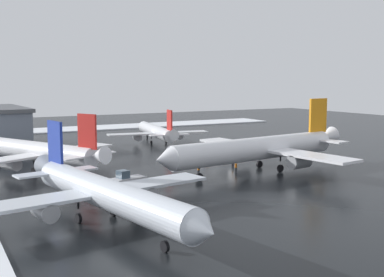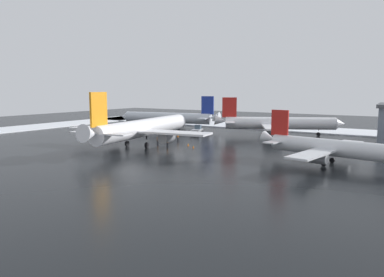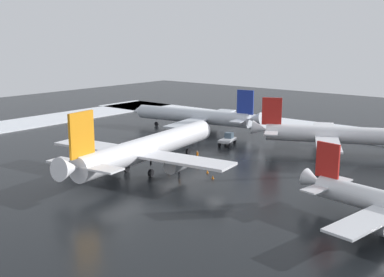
# 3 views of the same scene
# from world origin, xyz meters

# --- Properties ---
(ground_plane) EXTENTS (240.00, 240.00, 0.00)m
(ground_plane) POSITION_xyz_m (0.00, 0.00, 0.00)
(ground_plane) COLOR black
(snow_bank_far) EXTENTS (152.00, 16.00, 0.29)m
(snow_bank_far) POSITION_xyz_m (0.00, -50.00, 0.14)
(snow_bank_far) COLOR white
(snow_bank_far) RESTS_ON ground_plane
(airplane_parked_starboard) EXTENTS (32.57, 39.08, 11.61)m
(airplane_parked_starboard) POSITION_xyz_m (13.62, 0.01, 3.84)
(airplane_parked_starboard) COLOR white
(airplane_parked_starboard) RESTS_ON ground_plane
(airplane_foreground_jet) EXTENTS (31.08, 26.46, 9.91)m
(airplane_foreground_jet) POSITION_xyz_m (-4.78, -31.93, 3.28)
(airplane_foreground_jet) COLOR white
(airplane_foreground_jet) RESTS_ON ground_plane
(airplane_distant_tail) EXTENTS (33.46, 27.95, 9.97)m
(airplane_distant_tail) POSITION_xyz_m (29.11, -31.49, 3.30)
(airplane_distant_tail) COLOR silver
(airplane_distant_tail) RESTS_ON ground_plane
(pushback_tug) EXTENTS (3.16, 4.97, 2.50)m
(pushback_tug) POSITION_xyz_m (14.14, -23.27, 1.28)
(pushback_tug) COLOR silver
(pushback_tug) RESTS_ON ground_plane
(ground_crew_mid_apron) EXTENTS (0.36, 0.36, 1.71)m
(ground_crew_mid_apron) POSITION_xyz_m (8.40, -1.78, 0.97)
(ground_crew_mid_apron) COLOR black
(ground_crew_mid_apron) RESTS_ON ground_plane
(ground_crew_beside_wing) EXTENTS (0.36, 0.36, 1.71)m
(ground_crew_beside_wing) POSITION_xyz_m (12.66, -3.99, 0.97)
(ground_crew_beside_wing) COLOR black
(ground_crew_beside_wing) RESTS_ON ground_plane
(ground_crew_near_tug) EXTENTS (0.36, 0.36, 1.71)m
(ground_crew_near_tug) POSITION_xyz_m (11.53, -10.30, 0.97)
(ground_crew_near_tug) COLOR black
(ground_crew_near_tug) RESTS_ON ground_plane
(traffic_cone_near_nose) EXTENTS (0.36, 0.36, 0.55)m
(traffic_cone_near_nose) POSITION_xyz_m (2.78, -3.13, 0.28)
(traffic_cone_near_nose) COLOR orange
(traffic_cone_near_nose) RESTS_ON ground_plane
(traffic_cone_mid_line) EXTENTS (0.36, 0.36, 0.55)m
(traffic_cone_mid_line) POSITION_xyz_m (5.30, -5.08, 0.28)
(traffic_cone_mid_line) COLOR orange
(traffic_cone_mid_line) RESTS_ON ground_plane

